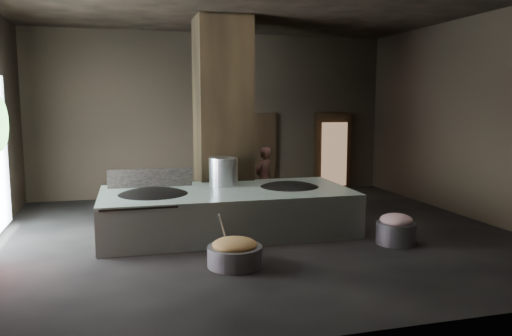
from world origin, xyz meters
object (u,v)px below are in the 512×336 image
object	(u,v)px
wok_left	(153,199)
wok_right	(289,192)
meat_basin	(396,233)
hearth_platform	(227,211)
veg_basin	(235,256)
cook	(264,179)
stock_pot	(223,173)

from	to	relation	value
wok_left	wok_right	xyz separation A→B (m)	(2.80, 0.10, 0.00)
meat_basin	hearth_platform	bearing A→B (deg)	149.63
hearth_platform	meat_basin	size ratio (longest dim) A/B	6.81
wok_left	veg_basin	xyz separation A→B (m)	(1.13, -2.07, -0.59)
cook	veg_basin	xyz separation A→B (m)	(-1.62, -3.88, -0.61)
wok_right	cook	xyz separation A→B (m)	(-0.06, 1.71, 0.02)
hearth_platform	wok_right	world-z (taller)	wok_right
stock_pot	meat_basin	bearing A→B (deg)	-38.42
hearth_platform	wok_left	bearing A→B (deg)	-176.89
veg_basin	wok_left	bearing A→B (deg)	118.62
cook	veg_basin	world-z (taller)	cook
wok_left	meat_basin	bearing A→B (deg)	-20.63
hearth_platform	veg_basin	bearing A→B (deg)	-97.47
hearth_platform	veg_basin	size ratio (longest dim) A/B	5.60
hearth_platform	cook	distance (m)	2.21
wok_right	cook	size ratio (longest dim) A/B	0.94
cook	meat_basin	size ratio (longest dim) A/B	2.12
wok_left	stock_pot	world-z (taller)	stock_pot
veg_basin	cook	bearing A→B (deg)	67.41
veg_basin	meat_basin	bearing A→B (deg)	8.15
hearth_platform	cook	bearing A→B (deg)	54.81
stock_pot	cook	distance (m)	1.77
hearth_platform	meat_basin	distance (m)	3.31
meat_basin	veg_basin	bearing A→B (deg)	-171.85
wok_left	stock_pot	bearing A→B (deg)	21.80
wok_left	veg_basin	distance (m)	2.43
hearth_platform	cook	world-z (taller)	cook
hearth_platform	stock_pot	size ratio (longest dim) A/B	7.67
cook	veg_basin	bearing A→B (deg)	34.22
wok_left	hearth_platform	bearing A→B (deg)	1.97
wok_right	veg_basin	distance (m)	2.80
wok_right	wok_left	bearing A→B (deg)	-177.95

